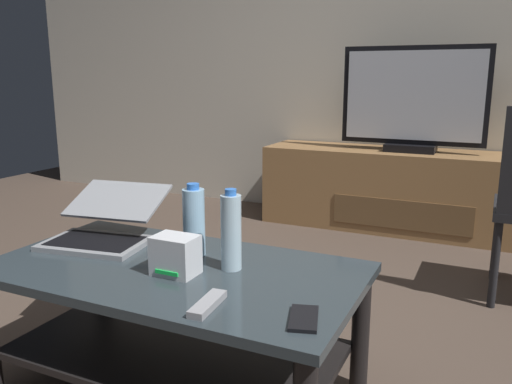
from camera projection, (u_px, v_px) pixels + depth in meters
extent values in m
plane|color=#4C3D33|center=(233.00, 367.00, 1.92)|extent=(7.68, 7.68, 0.00)
cube|color=beige|center=(386.00, 25.00, 3.73)|extent=(6.40, 0.12, 2.80)
cube|color=#2D383D|center=(174.00, 271.00, 1.68)|extent=(1.20, 0.65, 0.03)
cube|color=black|center=(177.00, 349.00, 1.74)|extent=(1.05, 0.57, 0.02)
cylinder|color=black|center=(103.00, 279.00, 2.20)|extent=(0.06, 0.06, 0.42)
cylinder|color=black|center=(360.00, 332.00, 1.75)|extent=(0.06, 0.06, 0.42)
cube|color=olive|center=(408.00, 191.00, 3.58)|extent=(1.98, 0.49, 0.55)
cube|color=brown|center=(401.00, 215.00, 3.39)|extent=(0.89, 0.01, 0.19)
cube|color=black|center=(410.00, 148.00, 3.50)|extent=(0.33, 0.20, 0.05)
cube|color=black|center=(414.00, 96.00, 3.42)|extent=(0.94, 0.04, 0.64)
cube|color=#B2B7C1|center=(413.00, 96.00, 3.40)|extent=(0.87, 0.01, 0.58)
cylinder|color=black|center=(496.00, 241.00, 2.71)|extent=(0.04, 0.04, 0.41)
cylinder|color=black|center=(495.00, 265.00, 2.38)|extent=(0.04, 0.04, 0.41)
cube|color=gray|center=(96.00, 243.00, 1.88)|extent=(0.39, 0.29, 0.02)
cube|color=black|center=(95.00, 241.00, 1.88)|extent=(0.34, 0.24, 0.00)
cube|color=gray|center=(118.00, 200.00, 2.01)|extent=(0.39, 0.28, 0.10)
cube|color=silver|center=(118.00, 201.00, 2.01)|extent=(0.35, 0.25, 0.08)
cube|color=silver|center=(176.00, 255.00, 1.60)|extent=(0.13, 0.10, 0.12)
cube|color=#19D84C|center=(166.00, 273.00, 1.57)|extent=(0.08, 0.00, 0.01)
cylinder|color=silver|center=(231.00, 233.00, 1.63)|extent=(0.07, 0.07, 0.24)
cylinder|color=blue|center=(231.00, 192.00, 1.60)|extent=(0.04, 0.04, 0.02)
cylinder|color=#99C6E5|center=(194.00, 222.00, 1.77)|extent=(0.08, 0.08, 0.23)
cylinder|color=blue|center=(193.00, 186.00, 1.74)|extent=(0.04, 0.04, 0.02)
cube|color=black|center=(304.00, 318.00, 1.31)|extent=(0.11, 0.15, 0.01)
cube|color=#99999E|center=(208.00, 304.00, 1.38)|extent=(0.06, 0.16, 0.02)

